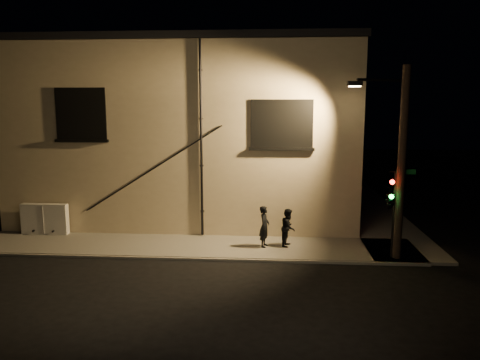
# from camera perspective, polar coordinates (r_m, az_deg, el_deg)

# --- Properties ---
(ground) EXTENTS (90.00, 90.00, 0.00)m
(ground) POSITION_cam_1_polar(r_m,az_deg,el_deg) (17.75, -0.19, -9.85)
(ground) COLOR black
(sidewalk) EXTENTS (21.00, 16.00, 0.12)m
(sidewalk) POSITION_cam_1_polar(r_m,az_deg,el_deg) (21.88, 3.88, -6.01)
(sidewalk) COLOR #68645D
(sidewalk) RESTS_ON ground
(building) EXTENTS (16.20, 12.23, 8.80)m
(building) POSITION_cam_1_polar(r_m,az_deg,el_deg) (26.11, -5.33, 6.11)
(building) COLOR #CBB792
(building) RESTS_ON ground
(utility_cabinet) EXTENTS (2.06, 0.35, 1.35)m
(utility_cabinet) POSITION_cam_1_polar(r_m,az_deg,el_deg) (22.43, -22.69, -4.40)
(utility_cabinet) COLOR silver
(utility_cabinet) RESTS_ON sidewalk
(pedestrian_a) EXTENTS (0.51, 0.67, 1.67)m
(pedestrian_a) POSITION_cam_1_polar(r_m,az_deg,el_deg) (18.87, 3.00, -5.67)
(pedestrian_a) COLOR black
(pedestrian_a) RESTS_ON sidewalk
(pedestrian_b) EXTENTS (0.74, 0.86, 1.53)m
(pedestrian_b) POSITION_cam_1_polar(r_m,az_deg,el_deg) (19.05, 5.92, -5.77)
(pedestrian_b) COLOR black
(pedestrian_b) RESTS_ON sidewalk
(traffic_signal) EXTENTS (1.27, 1.96, 3.33)m
(traffic_signal) POSITION_cam_1_polar(r_m,az_deg,el_deg) (18.04, 17.82, -2.23)
(traffic_signal) COLOR black
(traffic_signal) RESTS_ON sidewalk
(streetlamp_pole) EXTENTS (2.02, 1.39, 7.17)m
(streetlamp_pole) POSITION_cam_1_polar(r_m,az_deg,el_deg) (17.96, 18.78, 2.37)
(streetlamp_pole) COLOR black
(streetlamp_pole) RESTS_ON ground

